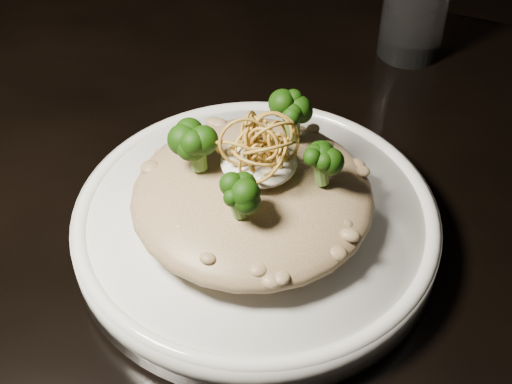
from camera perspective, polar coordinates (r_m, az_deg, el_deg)
table at (r=0.70m, az=-1.10°, el=-5.47°), size 1.10×0.80×0.75m
plate at (r=0.60m, az=0.00°, el=-2.71°), size 0.30×0.30×0.03m
risotto at (r=0.57m, az=-0.30°, el=-0.32°), size 0.20×0.20×0.04m
broccoli at (r=0.54m, az=0.07°, el=3.47°), size 0.15×0.15×0.05m
cheese at (r=0.56m, az=0.23°, el=2.44°), size 0.06×0.06×0.02m
shallots at (r=0.54m, az=0.23°, el=4.36°), size 0.06×0.06×0.04m
drinking_glass at (r=0.82m, az=12.66°, el=14.50°), size 0.09×0.09×0.12m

